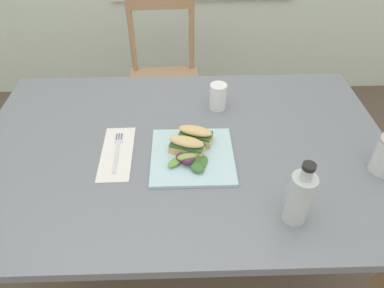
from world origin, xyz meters
name	(u,v)px	position (x,y,z in m)	size (l,w,h in m)	color
dining_table	(184,170)	(0.13, 0.17, 0.62)	(1.36, 0.88, 0.74)	slate
chair_wooden_far	(164,80)	(0.03, 1.07, 0.45)	(0.42, 0.42, 0.87)	tan
plate_lunch	(192,156)	(0.16, 0.11, 0.74)	(0.26, 0.26, 0.01)	silver
sandwich_half_front	(187,145)	(0.14, 0.13, 0.78)	(0.12, 0.09, 0.06)	#DBB270
sandwich_half_back	(195,134)	(0.17, 0.18, 0.78)	(0.12, 0.09, 0.06)	#DBB270
salad_mixed_greens	(189,159)	(0.15, 0.08, 0.77)	(0.14, 0.12, 0.03)	#3D7033
napkin_folded	(117,153)	(-0.08, 0.14, 0.74)	(0.10, 0.25, 0.00)	silver
fork_on_napkin	(117,149)	(-0.08, 0.15, 0.75)	(0.03, 0.19, 0.00)	silver
bottle_cold_brew	(299,200)	(0.42, -0.13, 0.81)	(0.06, 0.06, 0.20)	#472819
cup_extra_side	(218,97)	(0.26, 0.38, 0.79)	(0.06, 0.06, 0.10)	white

